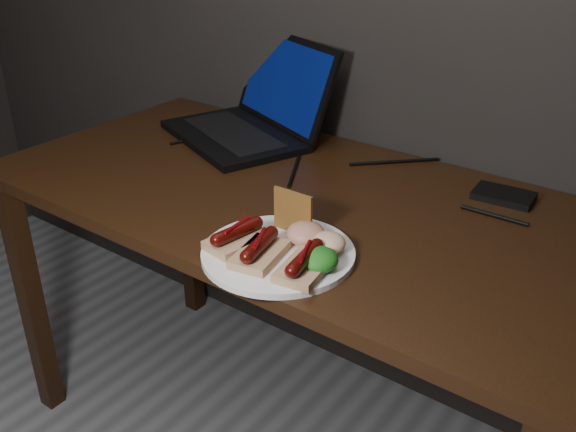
# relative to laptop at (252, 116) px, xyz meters

# --- Properties ---
(desk) EXTENTS (1.40, 0.70, 0.75)m
(desk) POSITION_rel_laptop_xyz_m (0.30, -0.23, -0.14)
(desk) COLOR #331C0C
(desk) RESTS_ON ground
(laptop) EXTENTS (0.49, 0.46, 0.25)m
(laptop) POSITION_rel_laptop_xyz_m (0.00, 0.00, 0.00)
(laptop) COLOR black
(laptop) RESTS_ON desk
(hard_drive) EXTENTS (0.13, 0.09, 0.02)m
(hard_drive) POSITION_rel_laptop_xyz_m (0.68, 0.01, -0.05)
(hard_drive) COLOR black
(hard_drive) RESTS_ON desk
(desk_cables) EXTENTS (0.90, 0.35, 0.01)m
(desk_cables) POSITION_rel_laptop_xyz_m (0.29, -0.06, -0.05)
(desk_cables) COLOR black
(desk_cables) RESTS_ON desk
(plate) EXTENTS (0.35, 0.35, 0.01)m
(plate) POSITION_rel_laptop_xyz_m (0.44, -0.47, -0.05)
(plate) COLOR white
(plate) RESTS_ON desk
(bread_sausage_left) EXTENTS (0.09, 0.12, 0.04)m
(bread_sausage_left) POSITION_rel_laptop_xyz_m (0.37, -0.49, -0.02)
(bread_sausage_left) COLOR #DFB283
(bread_sausage_left) RESTS_ON plate
(bread_sausage_center) EXTENTS (0.09, 0.13, 0.04)m
(bread_sausage_center) POSITION_rel_laptop_xyz_m (0.43, -0.51, -0.02)
(bread_sausage_center) COLOR #DFB283
(bread_sausage_center) RESTS_ON plate
(bread_sausage_right) EXTENTS (0.09, 0.12, 0.04)m
(bread_sausage_right) POSITION_rel_laptop_xyz_m (0.52, -0.50, -0.02)
(bread_sausage_right) COLOR #DFB283
(bread_sausage_right) RESTS_ON plate
(crispbread) EXTENTS (0.09, 0.01, 0.08)m
(crispbread) POSITION_rel_laptop_xyz_m (0.42, -0.39, 0.00)
(crispbread) COLOR #9E622B
(crispbread) RESTS_ON plate
(salad_greens) EXTENTS (0.07, 0.07, 0.04)m
(salad_greens) POSITION_rel_laptop_xyz_m (0.53, -0.47, -0.02)
(salad_greens) COLOR #1D5B12
(salad_greens) RESTS_ON plate
(salsa_mound) EXTENTS (0.07, 0.07, 0.04)m
(salsa_mound) POSITION_rel_laptop_xyz_m (0.46, -0.41, -0.02)
(salsa_mound) COLOR #A91019
(salsa_mound) RESTS_ON plate
(coleslaw_mound) EXTENTS (0.06, 0.06, 0.04)m
(coleslaw_mound) POSITION_rel_laptop_xyz_m (0.51, -0.41, -0.02)
(coleslaw_mound) COLOR beige
(coleslaw_mound) RESTS_ON plate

